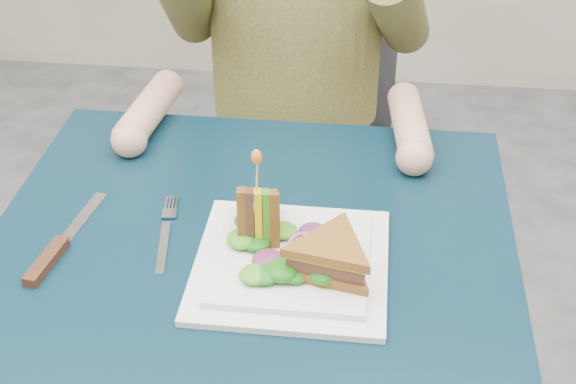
# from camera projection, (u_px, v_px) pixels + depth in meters

# --- Properties ---
(table) EXTENTS (0.75, 0.75, 0.73)m
(table) POSITION_uv_depth(u_px,v_px,m) (248.00, 297.00, 1.16)
(table) COLOR black
(table) RESTS_ON ground
(chair) EXTENTS (0.42, 0.40, 0.93)m
(chair) POSITION_uv_depth(u_px,v_px,m) (300.00, 117.00, 1.81)
(chair) COLOR #47474C
(chair) RESTS_ON ground
(plate) EXTENTS (0.26, 0.26, 0.02)m
(plate) POSITION_uv_depth(u_px,v_px,m) (291.00, 263.00, 1.08)
(plate) COLOR white
(plate) RESTS_ON table
(sandwich_flat) EXTENTS (0.16, 0.16, 0.05)m
(sandwich_flat) POSITION_uv_depth(u_px,v_px,m) (331.00, 257.00, 1.04)
(sandwich_flat) COLOR brown
(sandwich_flat) RESTS_ON plate
(sandwich_upright) EXTENTS (0.08, 0.13, 0.13)m
(sandwich_upright) POSITION_uv_depth(u_px,v_px,m) (258.00, 214.00, 1.10)
(sandwich_upright) COLOR brown
(sandwich_upright) RESTS_ON plate
(fork) EXTENTS (0.04, 0.18, 0.01)m
(fork) POSITION_uv_depth(u_px,v_px,m) (165.00, 235.00, 1.14)
(fork) COLOR silver
(fork) RESTS_ON table
(knife) EXTENTS (0.05, 0.22, 0.02)m
(knife) POSITION_uv_depth(u_px,v_px,m) (54.00, 253.00, 1.10)
(knife) COLOR silver
(knife) RESTS_ON table
(toothpick) EXTENTS (0.01, 0.01, 0.06)m
(toothpick) POSITION_uv_depth(u_px,v_px,m) (257.00, 175.00, 1.06)
(toothpick) COLOR tan
(toothpick) RESTS_ON sandwich_upright
(toothpick_frill) EXTENTS (0.01, 0.01, 0.02)m
(toothpick_frill) POSITION_uv_depth(u_px,v_px,m) (257.00, 157.00, 1.05)
(toothpick_frill) COLOR orange
(toothpick_frill) RESTS_ON sandwich_upright
(lettuce_spill) EXTENTS (0.15, 0.13, 0.02)m
(lettuce_spill) POSITION_uv_depth(u_px,v_px,m) (296.00, 246.00, 1.08)
(lettuce_spill) COLOR #337A14
(lettuce_spill) RESTS_ON plate
(onion_ring) EXTENTS (0.04, 0.04, 0.02)m
(onion_ring) POSITION_uv_depth(u_px,v_px,m) (303.00, 246.00, 1.07)
(onion_ring) COLOR #9E4C7A
(onion_ring) RESTS_ON plate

